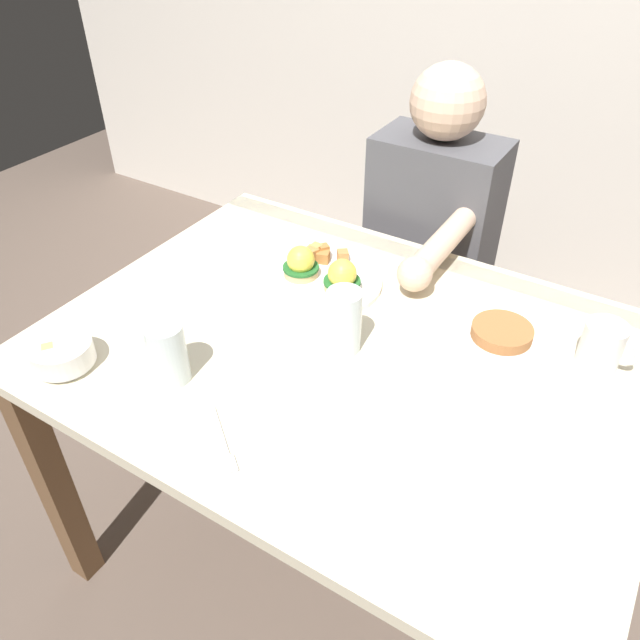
{
  "coord_description": "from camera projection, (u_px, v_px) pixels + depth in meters",
  "views": [
    {
      "loc": [
        0.46,
        -0.85,
        1.54
      ],
      "look_at": [
        -0.06,
        0.0,
        0.78
      ],
      "focal_mm": 34.56,
      "sensor_mm": 36.0,
      "label": 1
    }
  ],
  "objects": [
    {
      "name": "side_plate",
      "position": [
        501.0,
        336.0,
        1.26
      ],
      "size": [
        0.2,
        0.2,
        0.04
      ],
      "color": "white",
      "rests_on": "dining_table"
    },
    {
      "name": "fruit_bowl",
      "position": [
        62.0,
        354.0,
        1.19
      ],
      "size": [
        0.12,
        0.12,
        0.06
      ],
      "color": "white",
      "rests_on": "dining_table"
    },
    {
      "name": "coffee_mug",
      "position": [
        603.0,
        345.0,
        1.18
      ],
      "size": [
        0.11,
        0.08,
        0.09
      ],
      "color": "white",
      "rests_on": "dining_table"
    },
    {
      "name": "ground_plane",
      "position": [
        339.0,
        550.0,
        1.7
      ],
      "size": [
        6.0,
        6.0,
        0.0
      ],
      "primitive_type": "plane",
      "color": "brown"
    },
    {
      "name": "water_glass_near",
      "position": [
        168.0,
        356.0,
        1.14
      ],
      "size": [
        0.07,
        0.07,
        0.13
      ],
      "color": "silver",
      "rests_on": "dining_table"
    },
    {
      "name": "dining_table",
      "position": [
        344.0,
        383.0,
        1.32
      ],
      "size": [
        1.2,
        0.9,
        0.74
      ],
      "color": "beige",
      "rests_on": "ground_plane"
    },
    {
      "name": "diner_person",
      "position": [
        427.0,
        245.0,
        1.74
      ],
      "size": [
        0.34,
        0.54,
        1.14
      ],
      "color": "#33333D",
      "rests_on": "ground_plane"
    },
    {
      "name": "water_glass_far",
      "position": [
        344.0,
        325.0,
        1.21
      ],
      "size": [
        0.07,
        0.07,
        0.14
      ],
      "color": "silver",
      "rests_on": "dining_table"
    },
    {
      "name": "eggs_benedict_plate",
      "position": [
        322.0,
        275.0,
        1.41
      ],
      "size": [
        0.27,
        0.27,
        0.09
      ],
      "color": "white",
      "rests_on": "dining_table"
    },
    {
      "name": "fork",
      "position": [
        222.0,
        443.0,
        1.04
      ],
      "size": [
        0.13,
        0.11,
        0.0
      ],
      "color": "silver",
      "rests_on": "dining_table"
    }
  ]
}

